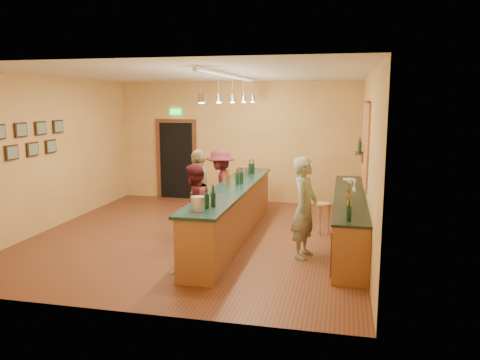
% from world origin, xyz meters
% --- Properties ---
extents(floor, '(7.00, 7.00, 0.00)m').
position_xyz_m(floor, '(0.00, 0.00, 0.00)').
color(floor, '#592C19').
rests_on(floor, ground).
extents(ceiling, '(6.50, 7.00, 0.02)m').
position_xyz_m(ceiling, '(0.00, 0.00, 3.20)').
color(ceiling, silver).
rests_on(ceiling, wall_back).
extents(wall_back, '(6.50, 0.02, 3.20)m').
position_xyz_m(wall_back, '(0.00, 3.50, 1.60)').
color(wall_back, '#B98C45').
rests_on(wall_back, floor).
extents(wall_front, '(6.50, 0.02, 3.20)m').
position_xyz_m(wall_front, '(0.00, -3.50, 1.60)').
color(wall_front, '#B98C45').
rests_on(wall_front, floor).
extents(wall_left, '(0.02, 7.00, 3.20)m').
position_xyz_m(wall_left, '(-3.25, 0.00, 1.60)').
color(wall_left, '#B98C45').
rests_on(wall_left, floor).
extents(wall_right, '(0.02, 7.00, 3.20)m').
position_xyz_m(wall_right, '(3.25, 0.00, 1.60)').
color(wall_right, '#B98C45').
rests_on(wall_right, floor).
extents(doorway, '(1.15, 0.09, 2.48)m').
position_xyz_m(doorway, '(-1.70, 3.47, 1.13)').
color(doorway, black).
rests_on(doorway, wall_back).
extents(tapestry, '(0.03, 1.40, 1.60)m').
position_xyz_m(tapestry, '(3.23, 0.40, 1.85)').
color(tapestry, '#A72129').
rests_on(tapestry, wall_right).
extents(bottle_shelf, '(0.17, 0.55, 0.54)m').
position_xyz_m(bottle_shelf, '(3.17, 1.90, 1.67)').
color(bottle_shelf, '#522F18').
rests_on(bottle_shelf, wall_right).
extents(picture_grid, '(0.06, 2.20, 0.70)m').
position_xyz_m(picture_grid, '(-3.21, -0.75, 1.95)').
color(picture_grid, '#382111').
rests_on(picture_grid, wall_left).
extents(back_counter, '(0.60, 4.55, 1.27)m').
position_xyz_m(back_counter, '(2.97, 0.18, 0.49)').
color(back_counter, brown).
rests_on(back_counter, floor).
extents(tasting_bar, '(0.73, 5.10, 1.38)m').
position_xyz_m(tasting_bar, '(0.72, -0.00, 0.61)').
color(tasting_bar, brown).
rests_on(tasting_bar, floor).
extents(pendant_track, '(0.11, 4.60, 0.50)m').
position_xyz_m(pendant_track, '(0.72, -0.00, 2.98)').
color(pendant_track, silver).
rests_on(pendant_track, ceiling).
extents(bartender, '(0.56, 0.72, 1.76)m').
position_xyz_m(bartender, '(2.19, -0.81, 0.88)').
color(bartender, gray).
rests_on(bartender, floor).
extents(customer_a, '(0.66, 0.81, 1.57)m').
position_xyz_m(customer_a, '(0.15, -0.66, 0.78)').
color(customer_a, '#59191E').
rests_on(customer_a, floor).
extents(customer_b, '(0.54, 1.08, 1.77)m').
position_xyz_m(customer_b, '(0.06, -0.07, 0.88)').
color(customer_b, '#997A51').
rests_on(customer_b, floor).
extents(customer_c, '(0.87, 1.19, 1.65)m').
position_xyz_m(customer_c, '(0.17, 1.14, 0.82)').
color(customer_c, '#59191E').
rests_on(customer_c, floor).
extents(bar_stool, '(0.32, 0.32, 0.66)m').
position_xyz_m(bar_stool, '(2.44, 0.65, 0.51)').
color(bar_stool, '#9E6F47').
rests_on(bar_stool, floor).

